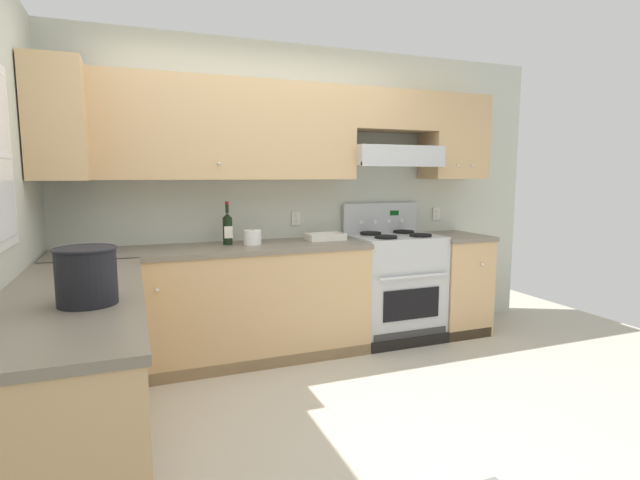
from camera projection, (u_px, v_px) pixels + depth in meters
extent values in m
plane|color=#B2AA99|center=(321.00, 428.00, 2.82)|extent=(7.04, 7.04, 0.00)
cube|color=beige|center=(303.00, 196.00, 4.31)|extent=(4.68, 0.12, 2.55)
cube|color=tan|center=(214.00, 130.00, 3.73)|extent=(2.27, 0.34, 0.76)
cube|color=tan|center=(454.00, 138.00, 4.53)|extent=(0.56, 0.34, 0.76)
cube|color=tan|center=(390.00, 111.00, 4.25)|extent=(0.80, 0.34, 0.34)
cube|color=#B7BABC|center=(392.00, 156.00, 4.27)|extent=(0.80, 0.46, 0.17)
cube|color=#B7BABC|center=(404.00, 164.00, 4.07)|extent=(0.80, 0.03, 0.04)
sphere|color=silver|center=(219.00, 163.00, 3.60)|extent=(0.02, 0.02, 0.02)
sphere|color=silver|center=(458.00, 166.00, 4.36)|extent=(0.02, 0.02, 0.02)
sphere|color=silver|center=(472.00, 166.00, 4.42)|extent=(0.02, 0.02, 0.02)
cube|color=silver|center=(296.00, 218.00, 4.24)|extent=(0.08, 0.01, 0.12)
cube|color=silver|center=(296.00, 216.00, 4.23)|extent=(0.03, 0.00, 0.03)
cube|color=silver|center=(296.00, 221.00, 4.23)|extent=(0.03, 0.00, 0.03)
cube|color=silver|center=(436.00, 214.00, 4.76)|extent=(0.08, 0.01, 0.12)
cube|color=silver|center=(437.00, 212.00, 4.75)|extent=(0.03, 0.00, 0.03)
cube|color=silver|center=(436.00, 216.00, 4.75)|extent=(0.03, 0.00, 0.03)
cube|color=tan|center=(59.00, 122.00, 3.19)|extent=(0.34, 0.64, 0.76)
cube|color=tan|center=(219.00, 307.00, 3.78)|extent=(2.34, 0.61, 0.87)
cube|color=#756B5B|center=(218.00, 249.00, 3.72)|extent=(2.36, 0.63, 0.04)
cube|color=tan|center=(452.00, 285.00, 4.56)|extent=(0.47, 0.61, 0.87)
cube|color=#756B5B|center=(454.00, 236.00, 4.50)|extent=(0.50, 0.63, 0.04)
cube|color=black|center=(307.00, 357.00, 3.80)|extent=(3.54, 0.06, 0.09)
sphere|color=silver|center=(157.00, 290.00, 3.29)|extent=(0.03, 0.03, 0.03)
sphere|color=silver|center=(482.00, 264.00, 4.26)|extent=(0.03, 0.03, 0.03)
cube|color=tan|center=(77.00, 391.00, 2.31)|extent=(0.61, 1.89, 0.87)
cube|color=#756B5B|center=(71.00, 298.00, 2.25)|extent=(0.63, 1.91, 0.04)
cube|color=black|center=(143.00, 456.00, 2.46)|extent=(0.06, 1.85, 0.09)
cube|color=#B7BABC|center=(394.00, 288.00, 4.34)|extent=(0.76, 0.58, 0.91)
cube|color=black|center=(412.00, 304.00, 4.08)|extent=(0.53, 0.01, 0.26)
cylinder|color=silver|center=(414.00, 277.00, 4.02)|extent=(0.65, 0.02, 0.02)
cube|color=#333333|center=(411.00, 337.00, 4.11)|extent=(0.70, 0.01, 0.11)
cube|color=#B7BABC|center=(395.00, 236.00, 4.28)|extent=(0.76, 0.58, 0.02)
cube|color=#B7BABC|center=(381.00, 219.00, 4.51)|extent=(0.76, 0.04, 0.29)
cube|color=#053F0C|center=(394.00, 213.00, 4.53)|extent=(0.09, 0.01, 0.04)
cylinder|color=black|center=(386.00, 237.00, 4.08)|extent=(0.19, 0.19, 0.02)
cylinder|color=black|center=(386.00, 238.00, 4.08)|extent=(0.07, 0.07, 0.01)
cylinder|color=black|center=(421.00, 235.00, 4.21)|extent=(0.19, 0.19, 0.02)
cylinder|color=black|center=(420.00, 236.00, 4.21)|extent=(0.07, 0.07, 0.01)
cylinder|color=black|center=(371.00, 233.00, 4.34)|extent=(0.19, 0.19, 0.02)
cylinder|color=black|center=(371.00, 234.00, 4.34)|extent=(0.07, 0.07, 0.01)
cylinder|color=black|center=(404.00, 232.00, 4.46)|extent=(0.19, 0.19, 0.02)
cylinder|color=black|center=(404.00, 232.00, 4.47)|extent=(0.07, 0.07, 0.01)
cylinder|color=white|center=(361.00, 222.00, 4.42)|extent=(0.04, 0.02, 0.04)
cylinder|color=white|center=(375.00, 222.00, 4.47)|extent=(0.04, 0.02, 0.04)
cylinder|color=white|center=(388.00, 221.00, 4.52)|extent=(0.04, 0.02, 0.04)
cylinder|color=white|center=(402.00, 221.00, 4.57)|extent=(0.04, 0.02, 0.04)
cylinder|color=black|center=(228.00, 231.00, 3.82)|extent=(0.07, 0.07, 0.21)
cone|color=black|center=(227.00, 216.00, 3.81)|extent=(0.07, 0.07, 0.04)
cylinder|color=black|center=(227.00, 207.00, 3.80)|extent=(0.03, 0.03, 0.09)
cylinder|color=maroon|center=(227.00, 203.00, 3.79)|extent=(0.03, 0.03, 0.02)
cube|color=silver|center=(229.00, 232.00, 3.79)|extent=(0.07, 0.00, 0.09)
cube|color=white|center=(325.00, 239.00, 4.12)|extent=(0.25, 0.16, 0.02)
cube|color=white|center=(329.00, 238.00, 4.03)|extent=(0.32, 0.01, 0.06)
cube|color=white|center=(321.00, 235.00, 4.20)|extent=(0.32, 0.01, 0.06)
cube|color=white|center=(309.00, 237.00, 4.06)|extent=(0.01, 0.17, 0.06)
cube|color=white|center=(342.00, 236.00, 4.17)|extent=(0.01, 0.17, 0.06)
cylinder|color=black|center=(87.00, 276.00, 2.04)|extent=(0.24, 0.24, 0.24)
torus|color=black|center=(85.00, 249.00, 2.03)|extent=(0.26, 0.26, 0.01)
cylinder|color=white|center=(253.00, 237.00, 3.84)|extent=(0.14, 0.14, 0.11)
cylinder|color=#9E7A51|center=(252.00, 230.00, 3.83)|extent=(0.04, 0.04, 0.01)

